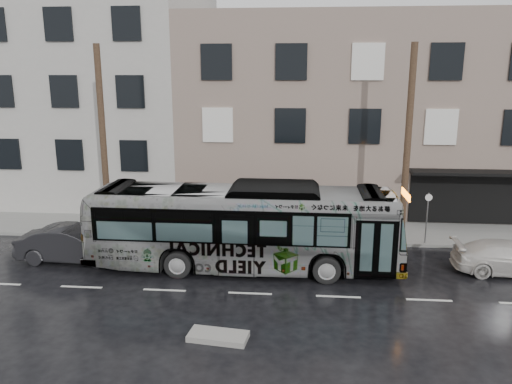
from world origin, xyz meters
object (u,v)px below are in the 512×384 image
utility_pole_front (407,147)px  sign_post (427,218)px  bus (243,227)px  white_sedan (510,258)px  utility_pole_rear (103,143)px  dark_sedan (73,244)px

utility_pole_front → sign_post: size_ratio=3.75×
bus → white_sedan: bearing=-87.9°
sign_post → white_sedan: 4.03m
white_sedan → bus: bearing=94.5°
utility_pole_front → utility_pole_rear: size_ratio=1.00×
utility_pole_front → white_sedan: size_ratio=2.02×
sign_post → utility_pole_rear: bearing=180.0°
utility_pole_front → dark_sedan: bearing=-167.3°
utility_pole_rear → sign_post: (15.10, 0.00, -3.30)m
utility_pole_rear → dark_sedan: bearing=-95.6°
white_sedan → dark_sedan: (-18.02, -0.23, 0.12)m
sign_post → utility_pole_front: bearing=180.0°
sign_post → white_sedan: bearing=-49.0°
white_sedan → dark_sedan: 18.03m
dark_sedan → bus: bearing=-89.9°
white_sedan → sign_post: bearing=43.7°
utility_pole_front → white_sedan: bearing=-39.0°
bus → dark_sedan: (-7.31, 0.09, -1.00)m
utility_pole_front → sign_post: bearing=0.0°
bus → dark_sedan: 7.38m
white_sedan → utility_pole_front: bearing=53.8°
bus → sign_post: bearing=-67.4°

